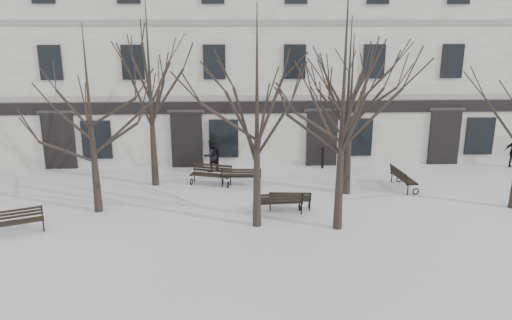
{
  "coord_description": "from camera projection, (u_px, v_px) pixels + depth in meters",
  "views": [
    {
      "loc": [
        -0.99,
        -17.19,
        7.46
      ],
      "look_at": [
        -0.14,
        3.0,
        1.73
      ],
      "focal_mm": 35.0,
      "sensor_mm": 36.0,
      "label": 1
    }
  ],
  "objects": [
    {
      "name": "building",
      "position": [
        251.0,
        53.0,
        29.55
      ],
      "size": [
        40.4,
        10.2,
        11.4
      ],
      "color": "silver",
      "rests_on": "ground"
    },
    {
      "name": "pedestrian_c",
      "position": [
        512.0,
        167.0,
        25.98
      ],
      "size": [
        1.02,
        0.9,
        1.66
      ],
      "primitive_type": "imported",
      "rotation": [
        0.0,
        0.0,
        2.5
      ],
      "color": "black",
      "rests_on": "ground"
    },
    {
      "name": "bench_5",
      "position": [
        402.0,
        178.0,
        22.63
      ],
      "size": [
        0.85,
        1.93,
        0.94
      ],
      "rotation": [
        0.0,
        0.0,
        1.66
      ],
      "color": "black",
      "rests_on": "ground"
    },
    {
      "name": "bench_0",
      "position": [
        18.0,
        221.0,
        17.91
      ],
      "size": [
        1.8,
        1.22,
        0.86
      ],
      "rotation": [
        0.0,
        0.0,
        0.39
      ],
      "color": "black",
      "rests_on": "ground"
    },
    {
      "name": "bench_2",
      "position": [
        290.0,
        199.0,
        20.06
      ],
      "size": [
        1.71,
        0.72,
        0.84
      ],
      "rotation": [
        0.0,
        0.0,
        3.07
      ],
      "color": "black",
      "rests_on": "ground"
    },
    {
      "name": "tree_6",
      "position": [
        351.0,
        97.0,
        20.95
      ],
      "size": [
        4.82,
        4.82,
        6.89
      ],
      "color": "black",
      "rests_on": "ground"
    },
    {
      "name": "bollard_a",
      "position": [
        218.0,
        159.0,
        25.32
      ],
      "size": [
        0.15,
        0.15,
        1.15
      ],
      "color": "black",
      "rests_on": "ground"
    },
    {
      "name": "tree_5",
      "position": [
        349.0,
        85.0,
        21.04
      ],
      "size": [
        5.33,
        5.33,
        7.61
      ],
      "color": "black",
      "rests_on": "ground"
    },
    {
      "name": "tree_1",
      "position": [
        257.0,
        92.0,
        17.33
      ],
      "size": [
        5.6,
        5.6,
        8.0
      ],
      "color": "black",
      "rests_on": "ground"
    },
    {
      "name": "bench_4",
      "position": [
        241.0,
        176.0,
        22.93
      ],
      "size": [
        1.87,
        0.76,
        0.92
      ],
      "rotation": [
        0.0,
        0.0,
        3.09
      ],
      "color": "black",
      "rests_on": "ground"
    },
    {
      "name": "ground",
      "position": [
        263.0,
        226.0,
        18.6
      ],
      "size": [
        100.0,
        100.0,
        0.0
      ],
      "primitive_type": "plane",
      "color": "white",
      "rests_on": "ground"
    },
    {
      "name": "bench_1",
      "position": [
        279.0,
        202.0,
        19.64
      ],
      "size": [
        1.94,
        0.81,
        0.95
      ],
      "rotation": [
        0.0,
        0.0,
        3.21
      ],
      "color": "black",
      "rests_on": "ground"
    },
    {
      "name": "tree_0",
      "position": [
        89.0,
        98.0,
        18.83
      ],
      "size": [
        5.13,
        5.13,
        7.33
      ],
      "color": "black",
      "rests_on": "ground"
    },
    {
      "name": "tree_2",
      "position": [
        344.0,
        79.0,
        16.95
      ],
      "size": [
        6.16,
        6.16,
        8.79
      ],
      "color": "black",
      "rests_on": "ground"
    },
    {
      "name": "bollard_b",
      "position": [
        323.0,
        157.0,
        25.68
      ],
      "size": [
        0.15,
        0.15,
        1.14
      ],
      "color": "black",
      "rests_on": "ground"
    },
    {
      "name": "tree_4",
      "position": [
        149.0,
        71.0,
        21.83
      ],
      "size": [
        5.88,
        5.88,
        8.41
      ],
      "color": "black",
      "rests_on": "ground"
    },
    {
      "name": "bench_3",
      "position": [
        211.0,
        174.0,
        23.15
      ],
      "size": [
        1.98,
        1.19,
        0.95
      ],
      "rotation": [
        0.0,
        0.0,
        -0.3
      ],
      "color": "black",
      "rests_on": "ground"
    },
    {
      "name": "pedestrian_b",
      "position": [
        211.0,
        171.0,
        25.33
      ],
      "size": [
        1.01,
        0.97,
        1.64
      ],
      "primitive_type": "imported",
      "rotation": [
        0.0,
        0.0,
        3.76
      ],
      "color": "black",
      "rests_on": "ground"
    }
  ]
}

